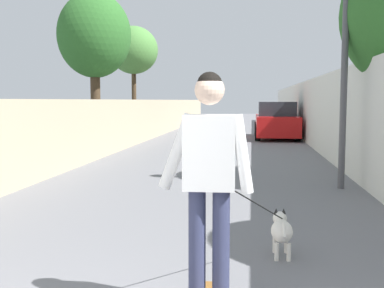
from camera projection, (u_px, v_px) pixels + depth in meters
The scene contains 9 objects.
ground_plane at pixel (220, 148), 15.58m from camera, with size 80.00×80.00×0.00m, color slate.
wall_left at pixel (109, 127), 13.94m from camera, with size 48.00×0.30×1.63m, color tan.
fence_right at pixel (330, 116), 13.08m from camera, with size 48.00×0.30×2.35m, color silver.
tree_left_near at pixel (94, 37), 14.75m from camera, with size 2.34×2.34×5.02m.
tree_left_far at pixel (134, 51), 20.70m from camera, with size 2.19×2.19×4.90m.
lamp_post at pixel (346, 26), 8.22m from camera, with size 0.36×0.36×4.27m.
person_skateboarder at pixel (209, 169), 3.42m from camera, with size 0.23×0.71×1.73m.
dog at pixel (281, 230), 4.78m from camera, with size 1.69×0.75×1.06m.
car_near at pixel (276, 121), 19.57m from camera, with size 4.17×1.80×1.54m.
Camera 1 is at (-1.49, -1.04, 1.61)m, focal length 43.37 mm.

